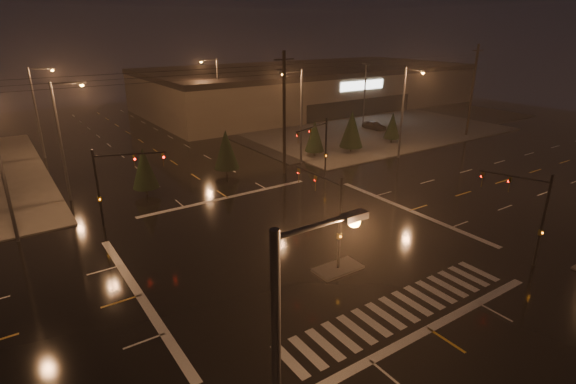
# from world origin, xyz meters

# --- Properties ---
(ground) EXTENTS (140.00, 140.00, 0.00)m
(ground) POSITION_xyz_m (0.00, 0.00, 0.00)
(ground) COLOR black
(ground) RESTS_ON ground
(sidewalk_ne) EXTENTS (36.00, 36.00, 0.12)m
(sidewalk_ne) POSITION_xyz_m (30.00, 30.00, 0.06)
(sidewalk_ne) COLOR #46433F
(sidewalk_ne) RESTS_ON ground
(median_island) EXTENTS (3.00, 1.60, 0.15)m
(median_island) POSITION_xyz_m (0.00, -4.00, 0.07)
(median_island) COLOR #46433F
(median_island) RESTS_ON ground
(crosswalk) EXTENTS (15.00, 2.60, 0.01)m
(crosswalk) POSITION_xyz_m (0.00, -9.00, 0.01)
(crosswalk) COLOR beige
(crosswalk) RESTS_ON ground
(stop_bar_near) EXTENTS (16.00, 0.50, 0.01)m
(stop_bar_near) POSITION_xyz_m (0.00, -11.00, 0.01)
(stop_bar_near) COLOR beige
(stop_bar_near) RESTS_ON ground
(stop_bar_far) EXTENTS (16.00, 0.50, 0.01)m
(stop_bar_far) POSITION_xyz_m (0.00, 11.00, 0.01)
(stop_bar_far) COLOR beige
(stop_bar_far) RESTS_ON ground
(parking_lot) EXTENTS (50.00, 24.00, 0.08)m
(parking_lot) POSITION_xyz_m (35.00, 28.00, 0.04)
(parking_lot) COLOR black
(parking_lot) RESTS_ON ground
(retail_building) EXTENTS (60.20, 28.30, 7.20)m
(retail_building) POSITION_xyz_m (35.00, 45.99, 3.84)
(retail_building) COLOR #6C5D4D
(retail_building) RESTS_ON ground
(signal_mast_median) EXTENTS (0.25, 4.59, 6.00)m
(signal_mast_median) POSITION_xyz_m (0.00, -3.07, 3.75)
(signal_mast_median) COLOR black
(signal_mast_median) RESTS_ON ground
(signal_mast_ne) EXTENTS (4.84, 1.86, 6.00)m
(signal_mast_ne) POSITION_xyz_m (9.50, 10.14, 3.79)
(signal_mast_ne) COLOR black
(signal_mast_ne) RESTS_ON ground
(signal_mast_nw) EXTENTS (4.84, 1.86, 6.00)m
(signal_mast_nw) POSITION_xyz_m (-9.50, 10.14, 3.79)
(signal_mast_nw) COLOR black
(signal_mast_nw) RESTS_ON ground
(signal_mast_se) EXTENTS (1.55, 3.87, 6.00)m
(signal_mast_se) POSITION_xyz_m (10.23, -9.75, 3.71)
(signal_mast_se) COLOR black
(signal_mast_se) RESTS_ON ground
(streetlight_0) EXTENTS (2.77, 0.32, 10.00)m
(streetlight_0) POSITION_xyz_m (-11.18, -15.00, 5.80)
(streetlight_0) COLOR #38383A
(streetlight_0) RESTS_ON ground
(streetlight_1) EXTENTS (2.77, 0.32, 10.00)m
(streetlight_1) POSITION_xyz_m (-11.18, 18.00, 5.80)
(streetlight_1) COLOR #38383A
(streetlight_1) RESTS_ON ground
(streetlight_2) EXTENTS (2.77, 0.32, 10.00)m
(streetlight_2) POSITION_xyz_m (-11.18, 34.00, 5.80)
(streetlight_2) COLOR #38383A
(streetlight_2) RESTS_ON ground
(streetlight_3) EXTENTS (2.77, 0.32, 10.00)m
(streetlight_3) POSITION_xyz_m (11.18, 16.00, 5.80)
(streetlight_3) COLOR #38383A
(streetlight_3) RESTS_ON ground
(streetlight_4) EXTENTS (2.77, 0.32, 10.00)m
(streetlight_4) POSITION_xyz_m (11.18, 36.00, 5.80)
(streetlight_4) COLOR #38383A
(streetlight_4) RESTS_ON ground
(streetlight_5) EXTENTS (0.32, 2.77, 10.00)m
(streetlight_5) POSITION_xyz_m (-16.00, 11.18, 5.80)
(streetlight_5) COLOR #38383A
(streetlight_5) RESTS_ON ground
(streetlight_6) EXTENTS (0.32, 2.77, 10.00)m
(streetlight_6) POSITION_xyz_m (22.00, 11.18, 5.80)
(streetlight_6) COLOR #38383A
(streetlight_6) RESTS_ON ground
(utility_pole_1) EXTENTS (2.20, 0.32, 12.00)m
(utility_pole_1) POSITION_xyz_m (8.00, 14.00, 6.13)
(utility_pole_1) COLOR black
(utility_pole_1) RESTS_ON ground
(utility_pole_2) EXTENTS (2.20, 0.32, 12.00)m
(utility_pole_2) POSITION_xyz_m (38.00, 14.00, 6.13)
(utility_pole_2) COLOR black
(utility_pole_2) RESTS_ON ground
(conifer_0) EXTENTS (2.22, 2.22, 4.17)m
(conifer_0) POSITION_xyz_m (14.27, 17.21, 2.43)
(conifer_0) COLOR black
(conifer_0) RESTS_ON ground
(conifer_1) EXTENTS (2.74, 2.74, 4.97)m
(conifer_1) POSITION_xyz_m (19.01, 16.30, 2.84)
(conifer_1) COLOR black
(conifer_1) RESTS_ON ground
(conifer_2) EXTENTS (2.08, 2.08, 3.95)m
(conifer_2) POSITION_xyz_m (26.22, 16.68, 2.32)
(conifer_2) COLOR black
(conifer_2) RESTS_ON ground
(conifer_3) EXTENTS (2.29, 2.29, 4.28)m
(conifer_3) POSITION_xyz_m (-5.60, 15.68, 2.49)
(conifer_3) COLOR black
(conifer_3) RESTS_ON ground
(conifer_4) EXTENTS (2.50, 2.50, 4.61)m
(conifer_4) POSITION_xyz_m (2.92, 16.81, 2.65)
(conifer_4) COLOR black
(conifer_4) RESTS_ON ground
(car_parked) EXTENTS (1.77, 3.91, 1.30)m
(car_parked) POSITION_xyz_m (30.09, 23.76, 0.65)
(car_parked) COLOR black
(car_parked) RESTS_ON ground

